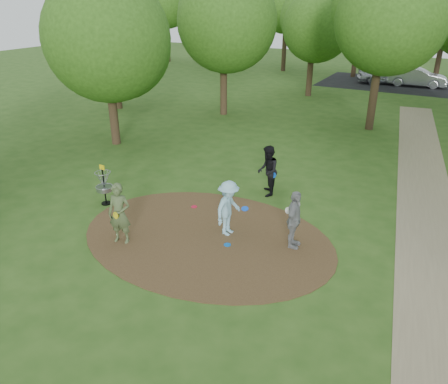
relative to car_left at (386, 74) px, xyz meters
The scene contains 14 objects.
ground 29.93m from the car_left, 90.46° to the right, with size 100.00×100.00×0.00m, color #2D5119.
dirt_clearing 29.93m from the car_left, 90.46° to the right, with size 8.40×8.40×0.02m, color #47301C.
footpath 28.62m from the car_left, 77.36° to the right, with size 2.00×40.00×0.01m, color #8C7A5B.
parking_lot 1.93m from the car_left, ahead, with size 14.00×8.00×0.01m, color black.
player_observer_with_disc 31.53m from the car_left, 94.37° to the right, with size 0.82×0.65×1.97m.
player_throwing_with_disc 29.40m from the car_left, 89.41° to the right, with size 1.11×1.24×1.85m.
player_walking_with_disc 26.00m from the car_left, 89.62° to the right, with size 1.07×1.18×1.96m.
player_waiting_with_disc 29.26m from the car_left, 85.29° to the right, with size 0.59×1.13×1.86m.
disc_ground_blue 30.08m from the car_left, 88.82° to the right, with size 0.22×0.22×0.02m, color blue.
disc_ground_red 28.38m from the car_left, 93.44° to the right, with size 0.22×0.22×0.02m, color red.
car_left is the anchor object (origin of this frame).
car_right 2.54m from the car_left, ahead, with size 1.62×4.65×1.53m, color #989BA0.
disc_golf_basket 29.99m from the car_left, 99.09° to the right, with size 0.63×0.63×1.54m.
tree_ring 21.64m from the car_left, 86.00° to the right, with size 36.59×45.90×9.32m.
Camera 1 is at (6.33, -10.41, 7.14)m, focal length 35.00 mm.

